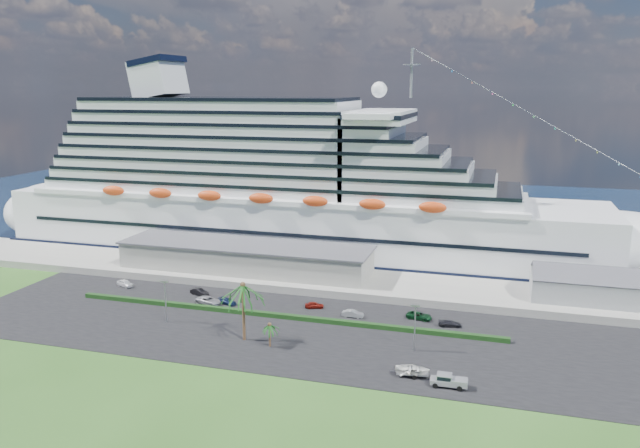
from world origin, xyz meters
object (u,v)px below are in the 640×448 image
(cruise_ship, at_px, (291,193))
(boat_trailer, at_px, (412,370))
(parked_car_3, at_px, (227,301))
(pickup_truck, at_px, (448,380))

(cruise_ship, bearing_deg, boat_trailer, -57.18)
(parked_car_3, xyz_separation_m, pickup_truck, (47.68, -24.47, 0.47))
(parked_car_3, xyz_separation_m, boat_trailer, (41.98, -22.59, 0.57))
(pickup_truck, height_order, boat_trailer, pickup_truck)
(cruise_ship, distance_m, pickup_truck, 84.91)
(parked_car_3, height_order, boat_trailer, boat_trailer)
(pickup_truck, bearing_deg, boat_trailer, 161.73)
(cruise_ship, relative_size, boat_trailer, 29.74)
(pickup_truck, xyz_separation_m, boat_trailer, (-5.70, 1.88, 0.11))
(cruise_ship, height_order, boat_trailer, cruise_ship)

